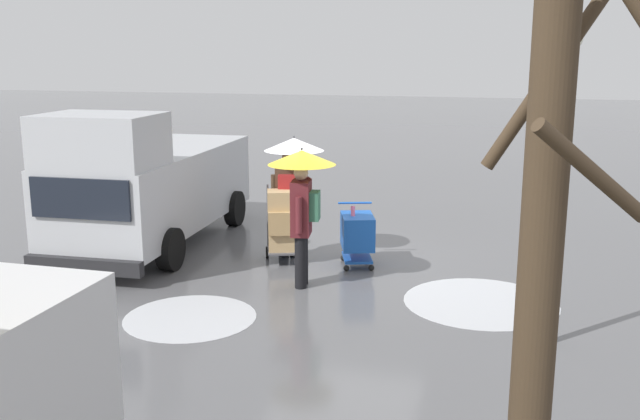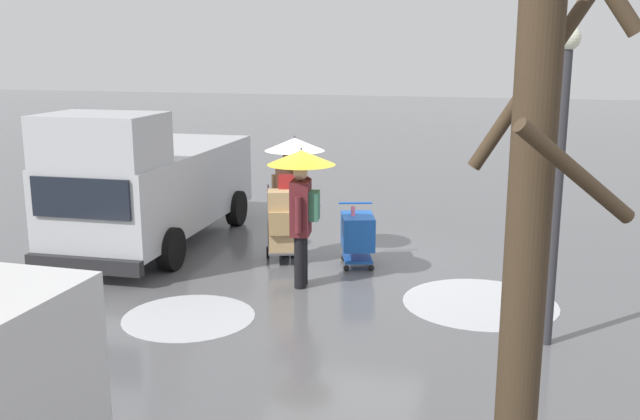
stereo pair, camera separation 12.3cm
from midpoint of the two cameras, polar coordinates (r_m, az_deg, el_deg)
name	(u,v)px [view 1 (the left image)]	position (r m, az deg, el deg)	size (l,w,h in m)	color
ground_plane	(348,267)	(12.20, 1.93, -4.53)	(90.00, 90.00, 0.00)	#5B5B5E
slush_patch_near_cluster	(481,302)	(10.78, 12.28, -7.14)	(2.23, 2.23, 0.01)	silver
slush_patch_under_van	(190,317)	(10.14, -10.60, -8.35)	(1.82, 1.82, 0.01)	silver
cargo_van_parked_right	(149,184)	(13.61, -13.63, 2.04)	(2.34, 5.41, 2.60)	#B7BABF
shopping_cart_vendor	(357,233)	(12.13, 2.68, -1.84)	(0.77, 0.95, 1.04)	#1951B2
hand_dolly_boxes	(281,222)	(12.30, -3.37, -0.95)	(0.72, 0.83, 1.32)	#515156
pedestrian_pink_side	(302,186)	(10.91, -1.75, 1.92)	(1.04, 1.04, 2.15)	black
pedestrian_black_side	(291,169)	(12.47, -2.56, 3.26)	(1.04, 1.04, 2.15)	black
bare_tree_near	(538,312)	(4.19, 16.06, -7.78)	(0.90, 0.89, 4.75)	#423323
street_lamp	(562,155)	(8.98, 18.24, 4.14)	(0.28, 0.28, 3.86)	#2D2D33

